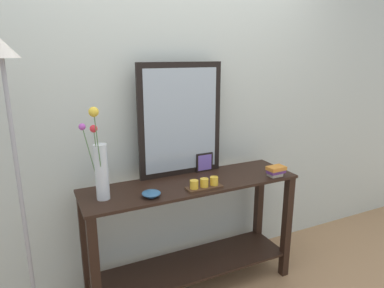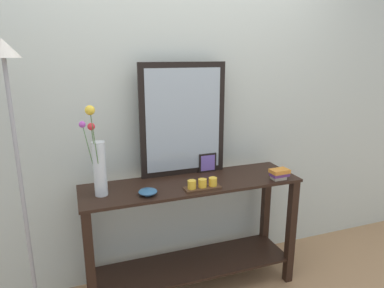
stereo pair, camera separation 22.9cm
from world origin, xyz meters
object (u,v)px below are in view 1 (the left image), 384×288
Objects in this scene: console_table at (192,226)px; picture_frame_small at (205,162)px; book_stack at (276,171)px; mirror_leaning at (181,120)px; candle_tray at (204,184)px; decorative_bowl at (151,193)px; tall_vase_left at (100,166)px; floor_lamp at (15,150)px.

console_table is 10.70× the size of picture_frame_small.
book_stack is (0.41, -0.32, -0.03)m from picture_frame_small.
mirror_leaning is 0.49m from candle_tray.
console_table is at bearing 19.25° from decorative_bowl.
tall_vase_left is at bearing -161.69° from mirror_leaning.
floor_lamp is (-0.44, 0.01, 0.15)m from tall_vase_left.
decorative_bowl is at bearing 177.53° from book_stack.
floor_lamp is at bearing -171.84° from picture_frame_small.
decorative_bowl is at bearing -138.47° from mirror_leaning.
book_stack is (0.57, -0.02, 0.01)m from candle_tray.
book_stack is (0.60, -0.16, 0.38)m from console_table.
tall_vase_left is 4.91× the size of decorative_bowl.
decorative_bowl is at bearing -160.75° from console_table.
picture_frame_small reaches higher than decorative_bowl.
console_table is 0.47m from picture_frame_small.
picture_frame_small is (0.18, -0.02, -0.33)m from mirror_leaning.
candle_tray is (0.64, -0.11, -0.19)m from tall_vase_left.
floor_lamp is (-1.08, 0.12, 0.33)m from candle_tray.
candle_tray is at bearing -6.38° from floor_lamp.
mirror_leaning is at bearing 18.31° from tall_vase_left.
decorative_bowl is 0.93m from book_stack.
tall_vase_left reaches higher than candle_tray.
picture_frame_small is (0.16, 0.30, 0.04)m from candle_tray.
candle_tray is 0.57m from book_stack.
book_stack is at bearing -37.91° from picture_frame_small.
console_table is 12.76× the size of decorative_bowl.
decorative_bowl is (-0.52, -0.28, -0.05)m from picture_frame_small.
floor_lamp reaches higher than mirror_leaning.
candle_tray reaches higher than decorative_bowl.
decorative_bowl is at bearing -19.21° from tall_vase_left.
tall_vase_left is at bearing -178.09° from console_table.
console_table is at bearing 165.18° from book_stack.
floor_lamp reaches higher than decorative_bowl.
decorative_bowl reaches higher than console_table.
book_stack is (0.93, -0.04, 0.02)m from decorative_bowl.
picture_frame_small is at bearing 142.09° from book_stack.
decorative_bowl is at bearing 177.37° from candle_tray.
candle_tray is 0.14× the size of floor_lamp.
console_table is 0.39m from candle_tray.
picture_frame_small is (0.80, 0.18, -0.14)m from tall_vase_left.
picture_frame_small is 1.19× the size of decorative_bowl.
console_table is 1.88× the size of mirror_leaning.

